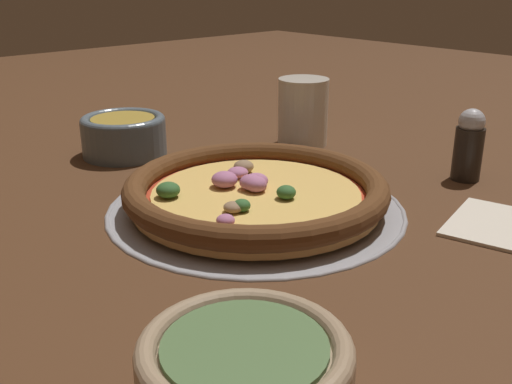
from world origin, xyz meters
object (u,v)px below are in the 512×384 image
bowl_near (122,134)px  pizza_tray (256,207)px  pizza (255,191)px  pepper_shaker (469,145)px  napkin (510,226)px  bowl_far (245,374)px  drinking_cup (303,112)px

bowl_near → pizza_tray: bearing=-179.3°
pizza → pepper_shaker: 0.31m
pizza_tray → napkin: size_ratio=2.35×
pizza_tray → pizza: pizza is taller
pizza → bowl_near: 0.30m
bowl_near → bowl_far: (-0.56, 0.24, -0.00)m
pizza_tray → bowl_far: (-0.26, 0.24, 0.03)m
bowl_far → bowl_near: bearing=-23.3°
bowl_near → pepper_shaker: pepper_shaker is taller
pizza → napkin: 0.29m
pizza_tray → pepper_shaker: pepper_shaker is taller
pizza → bowl_far: 0.35m
pizza_tray → pizza: size_ratio=1.13×
bowl_near → napkin: size_ratio=0.84×
drinking_cup → pepper_shaker: drinking_cup is taller
pepper_shaker → bowl_far: bearing=105.1°
pizza → napkin: (-0.23, -0.17, -0.02)m
pizza_tray → bowl_near: size_ratio=2.79×
pizza_tray → bowl_near: 0.30m
pizza_tray → drinking_cup: (0.16, -0.25, 0.05)m
napkin → pizza: bearing=35.9°
napkin → pizza_tray: bearing=35.9°
napkin → bowl_far: bearing=93.0°
pizza → bowl_near: (0.30, 0.00, 0.01)m
bowl_near → pepper_shaker: bearing=-145.1°
drinking_cup → napkin: drinking_cup is taller
pizza → bowl_near: bearing=0.6°
drinking_cup → pepper_shaker: (-0.27, -0.04, -0.00)m
bowl_near → napkin: bearing=-162.1°
drinking_cup → bowl_far: bearing=130.2°
napkin → drinking_cup: bearing=-11.1°
pizza_tray → bowl_far: 0.35m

